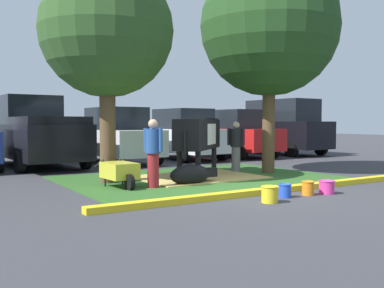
# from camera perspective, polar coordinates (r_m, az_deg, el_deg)

# --- Properties ---
(ground_plane) EXTENTS (80.00, 80.00, 0.00)m
(ground_plane) POSITION_cam_1_polar(r_m,az_deg,el_deg) (9.70, 8.16, -6.02)
(ground_plane) COLOR #38383D
(grass_island) EXTENTS (6.96, 5.12, 0.02)m
(grass_island) POSITION_cam_1_polar(r_m,az_deg,el_deg) (11.57, 1.34, -4.51)
(grass_island) COLOR #2D5B23
(grass_island) RESTS_ON ground
(curb_yellow) EXTENTS (8.16, 0.24, 0.12)m
(curb_yellow) POSITION_cam_1_polar(r_m,az_deg,el_deg) (9.45, 10.49, -5.92)
(curb_yellow) COLOR yellow
(curb_yellow) RESTS_ON ground
(hay_bedding) EXTENTS (3.23, 2.43, 0.04)m
(hay_bedding) POSITION_cam_1_polar(r_m,az_deg,el_deg) (11.72, 0.78, -4.34)
(hay_bedding) COLOR tan
(hay_bedding) RESTS_ON ground
(shade_tree_left) EXTENTS (3.23, 3.23, 5.32)m
(shade_tree_left) POSITION_cam_1_polar(r_m,az_deg,el_deg) (11.10, -11.01, 14.16)
(shade_tree_left) COLOR brown
(shade_tree_left) RESTS_ON ground
(shade_tree_right) EXTENTS (4.01, 4.01, 6.26)m
(shade_tree_right) POSITION_cam_1_polar(r_m,az_deg,el_deg) (13.30, 10.02, 14.73)
(shade_tree_right) COLOR brown
(shade_tree_right) RESTS_ON ground
(cow_holstein) EXTENTS (2.59, 2.36, 1.61)m
(cow_holstein) POSITION_cam_1_polar(r_m,az_deg,el_deg) (11.97, 0.89, 1.22)
(cow_holstein) COLOR black
(cow_holstein) RESTS_ON ground
(calf_lying) EXTENTS (1.31, 0.52, 0.48)m
(calf_lying) POSITION_cam_1_polar(r_m,az_deg,el_deg) (10.51, -0.09, -4.00)
(calf_lying) COLOR black
(calf_lying) RESTS_ON ground
(person_handler) EXTENTS (0.34, 0.49, 1.56)m
(person_handler) POSITION_cam_1_polar(r_m,az_deg,el_deg) (9.90, -5.07, -0.97)
(person_handler) COLOR maroon
(person_handler) RESTS_ON ground
(person_visitor_near) EXTENTS (0.37, 0.43, 1.51)m
(person_visitor_near) POSITION_cam_1_polar(r_m,az_deg,el_deg) (13.05, 5.73, -0.18)
(person_visitor_near) COLOR slate
(person_visitor_near) RESTS_ON ground
(wheelbarrow) EXTENTS (0.64, 1.61, 0.63)m
(wheelbarrow) POSITION_cam_1_polar(r_m,az_deg,el_deg) (10.07, -9.34, -3.49)
(wheelbarrow) COLOR gold
(wheelbarrow) RESTS_ON ground
(bucket_yellow) EXTENTS (0.33, 0.33, 0.31)m
(bucket_yellow) POSITION_cam_1_polar(r_m,az_deg,el_deg) (8.30, 10.04, -6.41)
(bucket_yellow) COLOR yellow
(bucket_yellow) RESTS_ON ground
(bucket_blue) EXTENTS (0.27, 0.27, 0.27)m
(bucket_blue) POSITION_cam_1_polar(r_m,az_deg,el_deg) (8.93, 11.99, -5.90)
(bucket_blue) COLOR blue
(bucket_blue) RESTS_ON ground
(bucket_orange) EXTENTS (0.27, 0.27, 0.29)m
(bucket_orange) POSITION_cam_1_polar(r_m,az_deg,el_deg) (9.31, 14.83, -5.52)
(bucket_orange) COLOR orange
(bucket_orange) RESTS_ON ground
(bucket_pink) EXTENTS (0.34, 0.34, 0.28)m
(bucket_pink) POSITION_cam_1_polar(r_m,az_deg,el_deg) (9.60, 17.09, -5.33)
(bucket_pink) COLOR #EA3893
(bucket_pink) RESTS_ON ground
(pickup_truck_black) EXTENTS (2.38, 5.47, 2.42)m
(pickup_truck_black) POSITION_cam_1_polar(r_m,az_deg,el_deg) (15.76, -19.49, 1.32)
(pickup_truck_black) COLOR black
(pickup_truck_black) RESTS_ON ground
(sedan_silver) EXTENTS (2.16, 4.47, 2.02)m
(sedan_silver) POSITION_cam_1_polar(r_m,az_deg,el_deg) (16.24, -9.80, 1.02)
(sedan_silver) COLOR silver
(sedan_silver) RESTS_ON ground
(hatchback_white) EXTENTS (2.16, 4.47, 2.02)m
(hatchback_white) POSITION_cam_1_polar(r_m,az_deg,el_deg) (17.64, -1.21, 1.21)
(hatchback_white) COLOR silver
(hatchback_white) RESTS_ON ground
(sedan_red) EXTENTS (2.16, 4.47, 2.02)m
(sedan_red) POSITION_cam_1_polar(r_m,az_deg,el_deg) (19.00, 5.58, 1.31)
(sedan_red) COLOR red
(sedan_red) RESTS_ON ground
(suv_black) EXTENTS (2.26, 4.67, 2.52)m
(suv_black) POSITION_cam_1_polar(r_m,az_deg,el_deg) (20.81, 11.59, 2.19)
(suv_black) COLOR black
(suv_black) RESTS_ON ground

